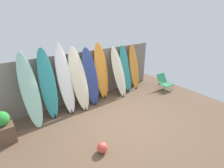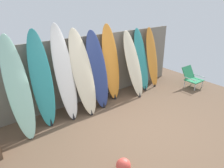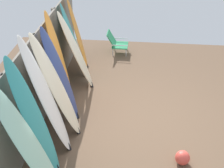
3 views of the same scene
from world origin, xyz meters
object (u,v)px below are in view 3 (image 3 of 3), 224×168
object	(u,v)px
beach_chair	(116,42)
beach_ball	(183,158)
surfboard_white_2	(47,99)
surfboard_orange_5	(60,60)
surfboard_teal_1	(35,122)
surfboard_orange_8	(78,35)
surfboard_cream_3	(57,88)
surfboard_navy_4	(61,76)
surfboard_cream_6	(76,51)
surfboard_seafoam_0	(31,148)
surfboard_teal_7	(74,42)

from	to	relation	value
beach_chair	beach_ball	size ratio (longest dim) A/B	2.47
surfboard_white_2	surfboard_orange_5	world-z (taller)	surfboard_white_2
surfboard_teal_1	surfboard_orange_8	distance (m)	3.61
surfboard_cream_3	surfboard_orange_8	distance (m)	2.62
surfboard_orange_5	beach_chair	size ratio (longest dim) A/B	3.34
surfboard_navy_4	surfboard_cream_6	xyz separation A→B (m)	(1.20, -0.05, -0.06)
surfboard_cream_3	surfboard_navy_4	world-z (taller)	surfboard_cream_3
surfboard_seafoam_0	surfboard_cream_3	xyz separation A→B (m)	(1.53, 0.03, -0.00)
beach_ball	surfboard_teal_1	bearing A→B (deg)	100.00
surfboard_orange_5	beach_chair	distance (m)	2.81
surfboard_cream_3	beach_chair	xyz separation A→B (m)	(3.57, -0.74, -0.71)
surfboard_teal_1	surfboard_orange_8	size ratio (longest dim) A/B	1.15
surfboard_cream_3	beach_chair	world-z (taller)	surfboard_cream_3
beach_chair	surfboard_teal_1	bearing A→B (deg)	148.51
surfboard_cream_3	beach_ball	distance (m)	2.49
beach_ball	surfboard_white_2	bearing A→B (deg)	86.92
surfboard_cream_3	surfboard_orange_8	bearing A→B (deg)	3.21
beach_chair	surfboard_teal_7	bearing A→B (deg)	126.75
surfboard_white_2	surfboard_cream_6	xyz separation A→B (m)	(2.13, -0.05, -0.17)
beach_chair	surfboard_cream_6	bearing A→B (deg)	137.54
surfboard_teal_1	surfboard_cream_6	size ratio (longest dim) A/B	1.14
surfboard_navy_4	surfboard_cream_6	bearing A→B (deg)	-2.52
surfboard_orange_5	surfboard_cream_6	size ratio (longest dim) A/B	1.12
surfboard_cream_3	surfboard_teal_7	world-z (taller)	surfboard_cream_3
surfboard_teal_7	beach_chair	xyz separation A→B (m)	(1.42, -0.88, -0.61)
surfboard_teal_1	surfboard_cream_3	xyz separation A→B (m)	(0.99, -0.08, -0.02)
surfboard_teal_1	surfboard_white_2	size ratio (longest dim) A/B	0.96
surfboard_teal_1	surfboard_white_2	xyz separation A→B (m)	(0.53, -0.03, 0.05)
surfboard_orange_5	surfboard_teal_1	bearing A→B (deg)	-176.39
surfboard_cream_3	surfboard_teal_7	bearing A→B (deg)	3.96
surfboard_teal_1	surfboard_white_2	bearing A→B (deg)	-3.71
surfboard_cream_6	surfboard_seafoam_0	bearing A→B (deg)	-179.51
surfboard_teal_7	beach_chair	bearing A→B (deg)	-31.88
surfboard_white_2	beach_chair	xyz separation A→B (m)	(4.02, -0.78, -0.78)
surfboard_navy_4	surfboard_orange_5	distance (m)	0.58
surfboard_white_2	surfboard_orange_5	size ratio (longest dim) A/B	1.07
surfboard_cream_6	surfboard_teal_7	xyz separation A→B (m)	(0.48, 0.15, 0.00)
surfboard_teal_1	surfboard_cream_6	bearing A→B (deg)	-1.75
surfboard_seafoam_0	beach_chair	world-z (taller)	surfboard_seafoam_0
surfboard_teal_7	surfboard_white_2	bearing A→B (deg)	-177.68
surfboard_white_2	beach_chair	size ratio (longest dim) A/B	3.56
surfboard_white_2	surfboard_navy_4	size ratio (longest dim) A/B	1.12
surfboard_seafoam_0	surfboard_teal_7	size ratio (longest dim) A/B	1.11
beach_ball	surfboard_orange_5	bearing A→B (deg)	56.87
surfboard_cream_6	surfboard_orange_5	bearing A→B (deg)	162.25
surfboard_orange_5	beach_ball	bearing A→B (deg)	-123.13
surfboard_navy_4	beach_ball	xyz separation A→B (m)	(-1.04, -2.30, -0.86)
surfboard_teal_1	beach_ball	xyz separation A→B (m)	(0.41, -2.32, -0.92)
surfboard_white_2	surfboard_seafoam_0	bearing A→B (deg)	-176.05
surfboard_teal_7	surfboard_seafoam_0	bearing A→B (deg)	-177.20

